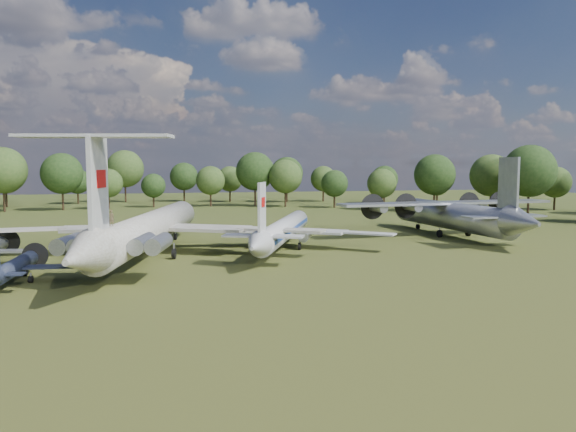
{
  "coord_description": "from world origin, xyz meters",
  "views": [
    {
      "loc": [
        -2.77,
        -68.39,
        11.36
      ],
      "look_at": [
        11.33,
        -2.49,
        5.0
      ],
      "focal_mm": 35.0,
      "sensor_mm": 36.0,
      "label": 1
    }
  ],
  "objects": [
    {
      "name": "il62_airliner",
      "position": [
        -4.92,
        1.6,
        2.71
      ],
      "size": [
        53.12,
        62.9,
        5.42
      ],
      "primitive_type": null,
      "rotation": [
        0.0,
        0.0,
        -0.21
      ],
      "color": "#BBBAB6",
      "rests_on": "ground"
    },
    {
      "name": "ground",
      "position": [
        0.0,
        0.0,
        0.0
      ],
      "size": [
        300.0,
        300.0,
        0.0
      ],
      "primitive_type": "plane",
      "color": "#253F15",
      "rests_on": "ground"
    },
    {
      "name": "small_prop_west",
      "position": [
        -17.2,
        -11.44,
        1.15
      ],
      "size": [
        12.21,
        16.19,
        2.3
      ],
      "primitive_type": null,
      "rotation": [
        0.0,
        0.0,
        -0.05
      ],
      "color": "black",
      "rests_on": "ground"
    },
    {
      "name": "tu104_jet",
      "position": [
        12.12,
        4.25,
        1.97
      ],
      "size": [
        41.81,
        47.37,
        3.93
      ],
      "primitive_type": null,
      "rotation": [
        0.0,
        0.0,
        -0.37
      ],
      "color": "silver",
      "rests_on": "ground"
    },
    {
      "name": "an12_transport",
      "position": [
        40.27,
        11.46,
        2.64
      ],
      "size": [
        39.31,
        43.16,
        5.29
      ],
      "primitive_type": null,
      "rotation": [
        0.0,
        0.0,
        0.09
      ],
      "color": "#9FA1A7",
      "rests_on": "ground"
    },
    {
      "name": "person_on_il62",
      "position": [
        -8.1,
        -13.23,
        6.2
      ],
      "size": [
        0.64,
        0.49,
        1.56
      ],
      "primitive_type": "imported",
      "rotation": [
        0.0,
        0.0,
        2.91
      ],
      "color": "olive",
      "rests_on": "il62_airliner"
    }
  ]
}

